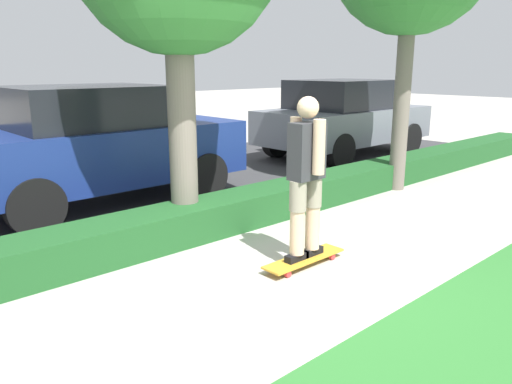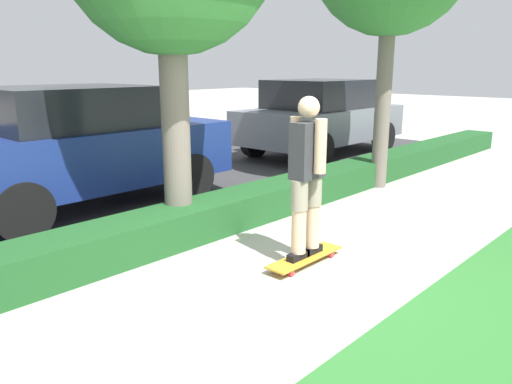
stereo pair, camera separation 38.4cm
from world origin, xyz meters
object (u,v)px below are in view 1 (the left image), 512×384
at_px(skater_person, 306,175).
at_px(parked_car_rear, 344,117).
at_px(skateboard, 304,259).
at_px(parked_car_middle, 95,143).

bearing_deg(skater_person, parked_car_rear, 34.61).
bearing_deg(skateboard, skater_person, -143.13).
height_order(skateboard, skater_person, skater_person).
xyz_separation_m(skater_person, parked_car_middle, (-0.41, 3.67, -0.06)).
bearing_deg(skateboard, parked_car_middle, 96.46).
height_order(skateboard, parked_car_middle, parked_car_middle).
relative_size(parked_car_middle, parked_car_rear, 0.99).
distance_m(skateboard, parked_car_rear, 6.50).
bearing_deg(parked_car_rear, skater_person, -146.00).
xyz_separation_m(skateboard, parked_car_rear, (5.32, 3.67, 0.78)).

